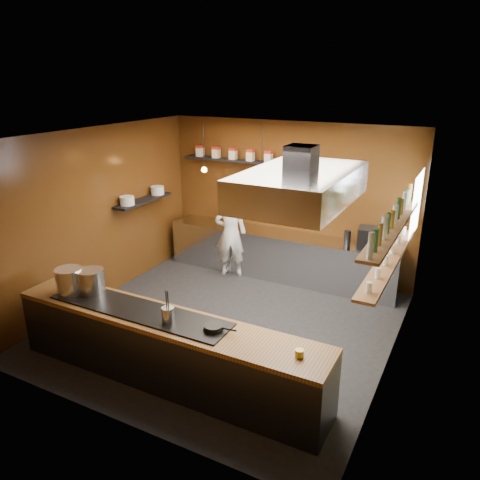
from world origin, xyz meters
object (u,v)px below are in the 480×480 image
Objects in this scene: extractor_hood at (300,186)px; chef at (231,234)px; stockpot_small at (91,281)px; espresso_machine at (370,239)px; stockpot_large at (70,281)px.

chef is at bearing 134.77° from extractor_hood.
stockpot_small is at bearing 62.03° from chef.
stockpot_small is 0.91× the size of espresso_machine.
stockpot_large is 3.53m from chef.
stockpot_large is 0.93× the size of espresso_machine.
stockpot_small is at bearing -156.89° from extractor_hood.
stockpot_large is 1.02× the size of stockpot_small.
extractor_hood is 2.90m from espresso_machine.
espresso_machine is (0.41, 2.50, -1.41)m from extractor_hood.
chef reaches higher than stockpot_small.
espresso_machine reaches higher than stockpot_small.
extractor_hood reaches higher than stockpot_small.
extractor_hood is 5.55× the size of stockpot_small.
stockpot_large is 4.96m from espresso_machine.
chef is at bearing 178.95° from espresso_machine.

